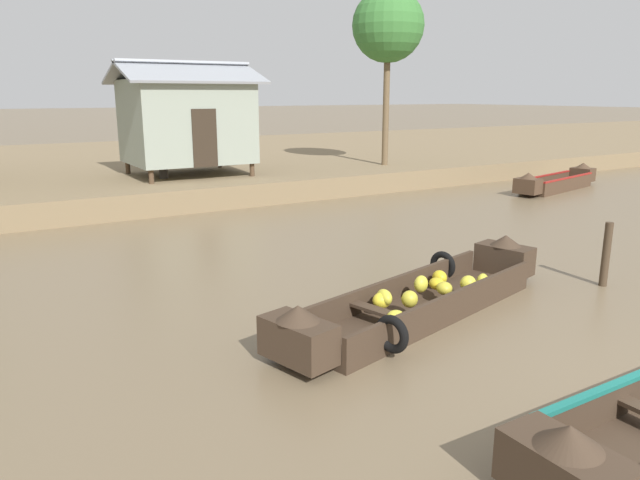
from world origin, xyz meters
The scene contains 8 objects.
ground_plane centered at (0.00, 10.00, 0.00)m, with size 300.00×300.00×0.00m, color #726047.
riverbank_strip centered at (0.00, 24.56, 0.35)m, with size 160.00×20.00×0.70m, color #7F6B4C.
banana_boat centered at (-0.62, 4.86, 0.27)m, with size 5.90×2.61×0.84m.
fishing_skiff_distant centered at (11.88, 11.97, 0.29)m, with size 4.96×1.82×0.82m.
stilt_house_right centered at (0.17, 17.78, 2.56)m, with size 4.49×3.73×3.75m.
palm_tree_mid centered at (7.69, 16.70, 5.81)m, with size 2.68×2.68×6.48m.
vendor_person centered at (-0.84, 17.37, 1.63)m, with size 0.44×0.44×1.66m.
mooring_post centered at (3.16, 4.26, 0.59)m, with size 0.14×0.14×1.17m, color #423323.
Camera 1 is at (-6.60, -1.88, 3.38)m, focal length 33.54 mm.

